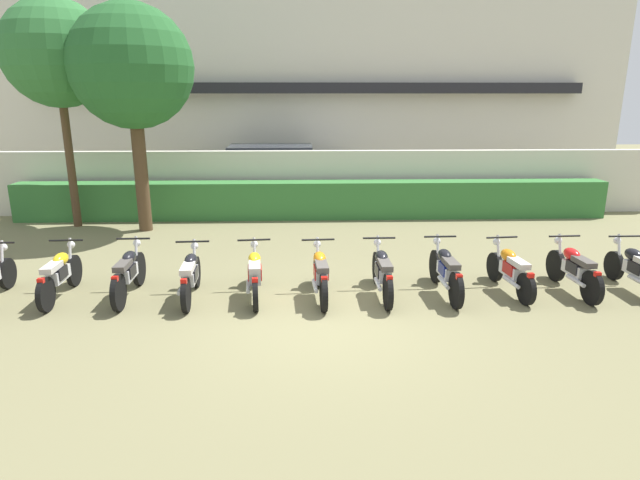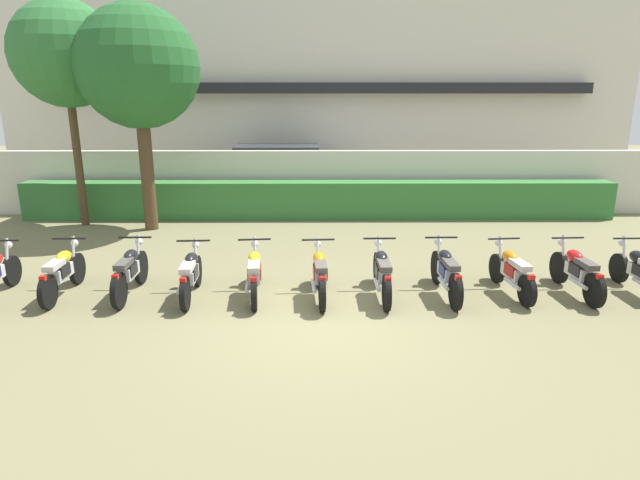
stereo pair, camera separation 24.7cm
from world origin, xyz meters
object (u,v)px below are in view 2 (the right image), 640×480
object	(u,v)px
tree_far_side	(138,68)
motorcycle_in_row_7	(446,271)
motorcycle_in_row_5	(320,273)
tree_near_inspector	(65,54)
motorcycle_in_row_9	(577,271)
motorcycle_in_row_2	(130,271)
motorcycle_in_row_4	(255,273)
motorcycle_in_row_3	(191,274)
motorcycle_in_row_1	(62,272)
parked_car	(282,174)
motorcycle_in_row_6	(382,272)
motorcycle_in_row_8	(512,271)

from	to	relation	value
tree_far_side	motorcycle_in_row_7	bearing A→B (deg)	-36.23
motorcycle_in_row_5	motorcycle_in_row_7	bearing A→B (deg)	-91.07
tree_near_inspector	motorcycle_in_row_9	world-z (taller)	tree_near_inspector
motorcycle_in_row_2	motorcycle_in_row_4	distance (m)	2.24
tree_near_inspector	motorcycle_in_row_3	world-z (taller)	tree_near_inspector
motorcycle_in_row_4	motorcycle_in_row_3	bearing A→B (deg)	87.33
tree_near_inspector	motorcycle_in_row_5	world-z (taller)	tree_near_inspector
motorcycle_in_row_5	motorcycle_in_row_7	xyz separation A→B (m)	(2.26, 0.10, -0.00)
motorcycle_in_row_2	tree_near_inspector	bearing A→B (deg)	28.58
tree_near_inspector	motorcycle_in_row_7	xyz separation A→B (m)	(8.75, -5.46, -4.03)
motorcycle_in_row_4	motorcycle_in_row_7	distance (m)	3.42
motorcycle_in_row_1	motorcycle_in_row_7	world-z (taller)	motorcycle_in_row_7
motorcycle_in_row_4	motorcycle_in_row_5	size ratio (longest dim) A/B	1.01
parked_car	motorcycle_in_row_7	bearing A→B (deg)	-68.87
motorcycle_in_row_5	motorcycle_in_row_6	world-z (taller)	motorcycle_in_row_5
motorcycle_in_row_2	motorcycle_in_row_9	distance (m)	8.03
tree_far_side	motorcycle_in_row_6	bearing A→B (deg)	-41.62
motorcycle_in_row_2	motorcycle_in_row_7	bearing A→B (deg)	-91.83
motorcycle_in_row_7	motorcycle_in_row_2	bearing A→B (deg)	88.02
motorcycle_in_row_3	motorcycle_in_row_8	xyz separation A→B (m)	(5.75, 0.14, -0.01)
motorcycle_in_row_3	motorcycle_in_row_9	xyz separation A→B (m)	(6.91, 0.10, 0.01)
tree_near_inspector	motorcycle_in_row_1	world-z (taller)	tree_near_inspector
tree_near_inspector	motorcycle_in_row_4	size ratio (longest dim) A/B	3.16
tree_far_side	motorcycle_in_row_4	distance (m)	7.02
motorcycle_in_row_1	motorcycle_in_row_8	world-z (taller)	motorcycle_in_row_1
motorcycle_in_row_2	motorcycle_in_row_8	world-z (taller)	motorcycle_in_row_2
motorcycle_in_row_6	motorcycle_in_row_9	size ratio (longest dim) A/B	1.04
motorcycle_in_row_3	motorcycle_in_row_8	distance (m)	5.76
tree_near_inspector	motorcycle_in_row_4	xyz separation A→B (m)	(5.33, -5.47, -4.05)
motorcycle_in_row_7	motorcycle_in_row_4	bearing A→B (deg)	88.85
tree_near_inspector	motorcycle_in_row_1	distance (m)	7.00
motorcycle_in_row_6	motorcycle_in_row_8	size ratio (longest dim) A/B	1.07
motorcycle_in_row_7	motorcycle_in_row_1	bearing A→B (deg)	88.16
parked_car	motorcycle_in_row_5	world-z (taller)	parked_car
parked_car	motorcycle_in_row_4	world-z (taller)	parked_car
motorcycle_in_row_6	motorcycle_in_row_8	world-z (taller)	motorcycle_in_row_6
parked_car	motorcycle_in_row_9	xyz separation A→B (m)	(5.81, -8.57, -0.49)
motorcycle_in_row_3	motorcycle_in_row_6	world-z (taller)	motorcycle_in_row_6
motorcycle_in_row_5	motorcycle_in_row_9	size ratio (longest dim) A/B	1.00
tree_near_inspector	motorcycle_in_row_2	distance (m)	7.41
motorcycle_in_row_7	motorcycle_in_row_8	world-z (taller)	motorcycle_in_row_7
motorcycle_in_row_4	motorcycle_in_row_5	distance (m)	1.16
motorcycle_in_row_1	motorcycle_in_row_6	world-z (taller)	motorcycle_in_row_6
motorcycle_in_row_8	tree_near_inspector	bearing A→B (deg)	56.34
motorcycle_in_row_6	motorcycle_in_row_8	xyz separation A→B (m)	(2.36, 0.11, -0.02)
motorcycle_in_row_1	motorcycle_in_row_8	xyz separation A→B (m)	(8.08, 0.02, -0.01)
parked_car	motorcycle_in_row_6	bearing A→B (deg)	-75.80
motorcycle_in_row_7	motorcycle_in_row_3	bearing A→B (deg)	89.40
motorcycle_in_row_4	motorcycle_in_row_1	bearing A→B (deg)	83.75
motorcycle_in_row_1	motorcycle_in_row_9	size ratio (longest dim) A/B	1.00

